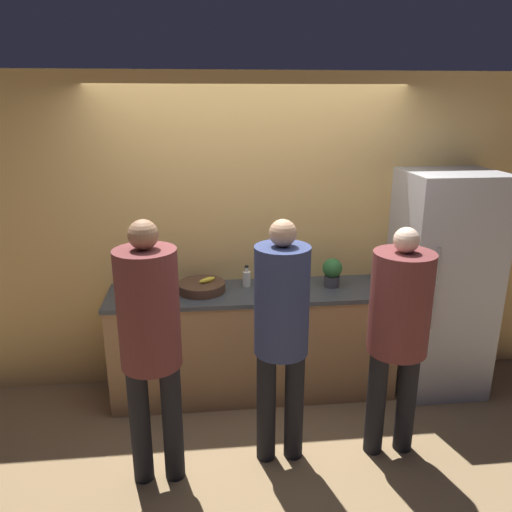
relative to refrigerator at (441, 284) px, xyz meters
The scene contains 14 objects.
ground_plane 1.83m from the refrigerator, 169.77° to the right, with size 14.00×14.00×0.00m, color #8C704C.
wall_back 1.64m from the refrigerator, 167.47° to the left, with size 5.20×0.06×2.60m.
counter 1.63m from the refrigerator, behind, with size 2.32×0.61×0.92m.
refrigerator is the anchor object (origin of this frame).
person_left 2.46m from the refrigerator, 158.17° to the right, with size 0.37×0.37×1.75m.
person_center 1.67m from the refrigerator, 151.45° to the right, with size 0.35×0.35×1.70m.
person_right 1.06m from the refrigerator, 130.30° to the right, with size 0.40×0.40×1.63m.
fruit_bowl 1.97m from the refrigerator, behind, with size 0.38×0.38×0.11m.
utensil_crock 0.53m from the refrigerator, 164.13° to the left, with size 0.09×0.09×0.25m.
bottle_clear 1.61m from the refrigerator, behind, with size 0.07×0.07×0.18m.
bottle_green 1.23m from the refrigerator, behind, with size 0.05×0.05×0.23m.
cup_blue 1.41m from the refrigerator, behind, with size 0.08×0.08×0.09m.
cup_yellow 1.33m from the refrigerator, behind, with size 0.07×0.07×0.09m.
potted_plant 0.92m from the refrigerator, behind, with size 0.16×0.16×0.24m.
Camera 1 is at (-0.38, -3.40, 2.39)m, focal length 35.00 mm.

